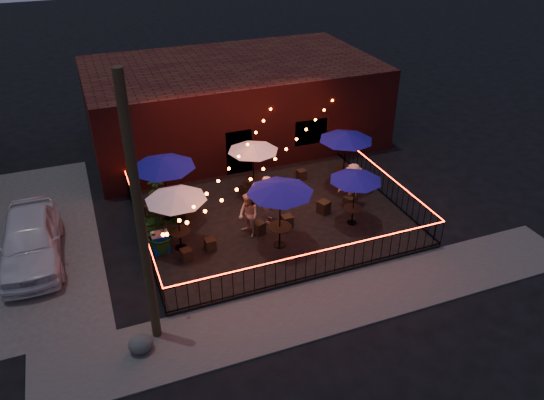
{
  "coord_description": "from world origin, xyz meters",
  "views": [
    {
      "loc": [
        -6.37,
        -14.41,
        11.39
      ],
      "look_at": [
        -0.12,
        1.67,
        1.13
      ],
      "focal_mm": 35.0,
      "sensor_mm": 36.0,
      "label": 1
    }
  ],
  "objects": [
    {
      "name": "patron_c",
      "position": [
        3.39,
        1.76,
        1.05
      ],
      "size": [
        1.26,
        0.85,
        1.8
      ],
      "primitive_type": "imported",
      "rotation": [
        0.0,
        0.0,
        2.98
      ],
      "color": "tan",
      "rests_on": "patio"
    },
    {
      "name": "boulder",
      "position": [
        -5.93,
        -3.09,
        0.31
      ],
      "size": [
        0.87,
        0.76,
        0.62
      ],
      "primitive_type": "ellipsoid",
      "rotation": [
        0.0,
        0.0,
        0.11
      ],
      "color": "#43433F",
      "rests_on": "ground"
    },
    {
      "name": "bistro_chair_1",
      "position": [
        -2.84,
        0.8,
        0.36
      ],
      "size": [
        0.38,
        0.38,
        0.42
      ],
      "primitive_type": "cube",
      "rotation": [
        0.0,
        0.0,
        3.21
      ],
      "color": "black",
      "rests_on": "patio"
    },
    {
      "name": "cafe_table_0",
      "position": [
        -3.8,
        1.25,
        2.31
      ],
      "size": [
        2.81,
        2.81,
        2.36
      ],
      "rotation": [
        0.0,
        0.0,
        0.4
      ],
      "color": "black",
      "rests_on": "patio"
    },
    {
      "name": "sidewalk",
      "position": [
        0.0,
        -3.25,
        0.03
      ],
      "size": [
        18.0,
        2.5,
        0.05
      ],
      "primitive_type": "cube",
      "color": "#44423F",
      "rests_on": "ground"
    },
    {
      "name": "patron_a",
      "position": [
        -0.23,
        1.79,
        1.13
      ],
      "size": [
        0.71,
        0.84,
        1.96
      ],
      "primitive_type": "imported",
      "rotation": [
        0.0,
        0.0,
        1.17
      ],
      "color": "#DDB38E",
      "rests_on": "patio"
    },
    {
      "name": "potted_shrub_a",
      "position": [
        -4.41,
        1.37,
        0.93
      ],
      "size": [
        1.45,
        1.27,
        1.55
      ],
      "primitive_type": "imported",
      "rotation": [
        0.0,
        0.0,
        -0.05
      ],
      "color": "#1B3E0F",
      "rests_on": "patio"
    },
    {
      "name": "fence_left",
      "position": [
        -5.0,
        2.0,
        0.66
      ],
      "size": [
        0.04,
        8.0,
        1.04
      ],
      "rotation": [
        0.0,
        0.0,
        1.57
      ],
      "color": "black",
      "rests_on": "patio"
    },
    {
      "name": "cafe_table_2",
      "position": [
        -0.42,
        0.12,
        2.5
      ],
      "size": [
        2.82,
        2.82,
        2.58
      ],
      "rotation": [
        0.0,
        0.0,
        -0.24
      ],
      "color": "black",
      "rests_on": "patio"
    },
    {
      "name": "bistro_chair_3",
      "position": [
        -3.02,
        3.23,
        0.41
      ],
      "size": [
        0.48,
        0.48,
        0.52
      ],
      "primitive_type": "cube",
      "rotation": [
        0.0,
        0.0,
        3.26
      ],
      "color": "black",
      "rests_on": "patio"
    },
    {
      "name": "patron_b",
      "position": [
        -1.24,
        1.17,
        1.01
      ],
      "size": [
        0.87,
        0.99,
        1.71
      ],
      "primitive_type": "imported",
      "rotation": [
        0.0,
        0.0,
        -1.27
      ],
      "color": "tan",
      "rests_on": "patio"
    },
    {
      "name": "bistro_chair_8",
      "position": [
        2.04,
        1.56,
        0.4
      ],
      "size": [
        0.56,
        0.56,
        0.51
      ],
      "primitive_type": "cube",
      "rotation": [
        0.0,
        0.0,
        0.4
      ],
      "color": "black",
      "rests_on": "patio"
    },
    {
      "name": "cafe_table_4",
      "position": [
        2.73,
        0.47,
        2.15
      ],
      "size": [
        2.22,
        2.22,
        2.19
      ],
      "rotation": [
        0.0,
        0.0,
        -0.12
      ],
      "color": "black",
      "rests_on": "patio"
    },
    {
      "name": "fence_right",
      "position": [
        5.0,
        2.0,
        0.66
      ],
      "size": [
        0.04,
        8.0,
        1.04
      ],
      "rotation": [
        0.0,
        0.0,
        1.57
      ],
      "color": "black",
      "rests_on": "patio"
    },
    {
      "name": "potted_shrub_c",
      "position": [
        -3.98,
        4.64,
        0.79
      ],
      "size": [
        0.9,
        0.9,
        1.27
      ],
      "primitive_type": "imported",
      "rotation": [
        0.0,
        0.0,
        -0.33
      ],
      "color": "#14380E",
      "rests_on": "patio"
    },
    {
      "name": "cooler",
      "position": [
        -4.5,
        1.25,
        0.56
      ],
      "size": [
        0.61,
        0.45,
        0.8
      ],
      "rotation": [
        0.0,
        0.0,
        0.02
      ],
      "color": "#0727B3",
      "rests_on": "patio"
    },
    {
      "name": "cafe_table_5",
      "position": [
        3.8,
        3.28,
        2.44
      ],
      "size": [
        2.59,
        2.59,
        2.51
      ],
      "rotation": [
        0.0,
        0.0,
        -0.15
      ],
      "color": "black",
      "rests_on": "patio"
    },
    {
      "name": "utility_pole",
      "position": [
        -5.4,
        -2.6,
        4.0
      ],
      "size": [
        0.26,
        0.26,
        8.0
      ],
      "primitive_type": "cylinder",
      "color": "#352715",
      "rests_on": "ground"
    },
    {
      "name": "bistro_chair_2",
      "position": [
        -4.43,
        3.81,
        0.38
      ],
      "size": [
        0.52,
        0.52,
        0.47
      ],
      "primitive_type": "cube",
      "rotation": [
        0.0,
        0.0,
        0.41
      ],
      "color": "black",
      "rests_on": "patio"
    },
    {
      "name": "potted_shrub_b",
      "position": [
        -4.6,
        2.53,
        0.8
      ],
      "size": [
        0.78,
        0.66,
        1.29
      ],
      "primitive_type": "imported",
      "rotation": [
        0.0,
        0.0,
        -0.12
      ],
      "color": "#143612",
      "rests_on": "patio"
    },
    {
      "name": "fence_front",
      "position": [
        0.0,
        -2.0,
        0.66
      ],
      "size": [
        10.0,
        0.04,
        1.04
      ],
      "color": "black",
      "rests_on": "patio"
    },
    {
      "name": "bistro_chair_0",
      "position": [
        -3.78,
        0.49,
        0.36
      ],
      "size": [
        0.41,
        0.41,
        0.42
      ],
      "primitive_type": "cube",
      "rotation": [
        0.0,
        0.0,
        0.17
      ],
      "color": "black",
      "rests_on": "patio"
    },
    {
      "name": "festoon_lights",
      "position": [
        -1.01,
        1.7,
        2.52
      ],
      "size": [
        10.02,
        8.72,
        1.32
      ],
      "color": "#FF530D",
      "rests_on": "ground"
    },
    {
      "name": "brick_building",
      "position": [
        1.0,
        9.99,
        2.0
      ],
      "size": [
        14.0,
        8.0,
        4.0
      ],
      "color": "#3E1311",
      "rests_on": "ground"
    },
    {
      "name": "bistro_chair_11",
      "position": [
        4.47,
        4.03,
        0.36
      ],
      "size": [
        0.46,
        0.46,
        0.43
      ],
      "primitive_type": "cube",
      "rotation": [
        0.0,
        0.0,
        3.49
      ],
      "color": "black",
      "rests_on": "patio"
    },
    {
      "name": "bistro_chair_6",
      "position": [
        -0.35,
        4.12,
        0.35
      ],
      "size": [
        0.44,
        0.44,
        0.41
      ],
      "primitive_type": "cube",
      "rotation": [
        0.0,
        0.0,
        0.31
      ],
      "color": "black",
      "rests_on": "patio"
    },
    {
      "name": "bistro_chair_10",
      "position": [
        2.36,
        4.46,
        0.37
      ],
      "size": [
        0.4,
        0.4,
        0.43
      ],
      "primitive_type": "cube",
      "rotation": [
        0.0,
        0.0,
        0.1
      ],
      "color": "black",
      "rests_on": "patio"
    },
    {
      "name": "bistro_chair_5",
      "position": [
        0.3,
        1.17,
        0.38
      ],
      "size": [
        0.39,
        0.39,
        0.46
      ],
      "primitive_type": "cube",
      "rotation": [
        0.0,
        0.0,
        3.14
      ],
      "color": "black",
      "rests_on": "patio"
    },
    {
      "name": "cafe_table_3",
      "position": [
        -0.02,
        4.04,
        2.26
      ],
      "size": [
        2.28,
        2.28,
        2.31
      ],
      "rotation": [
        0.0,
        0.0,
        -0.1
      ],
      "color": "black",
      "rests_on": "patio"
    },
    {
      "name": "ground",
      "position": [
        0.0,
        0.0,
        0.0
      ],
      "size": [
        110.0,
        110.0,
        0.0
      ],
      "primitive_type": "plane",
      "color": "black",
      "rests_on": "ground"
    },
    {
      "name": "car_white",
      "position": [
        -8.73,
        2.64,
        0.84
      ],
      "size": [
        2.11,
        4.99,
        1.68
      ],
      "primitive_type": "imported",
      "rotation": [
        0.0,
        0.0,
        -0.03
      ],
      "color": "silver",
      "rests_on": "ground"
    },
    {
      "name": "cafe_table_1",
      "position": [
        -3.8,
        3.3,
        2.59
      ],
      "size": [
        3.09,
        3.09,
        2.67
      ],
      "rotation": [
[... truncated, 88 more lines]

